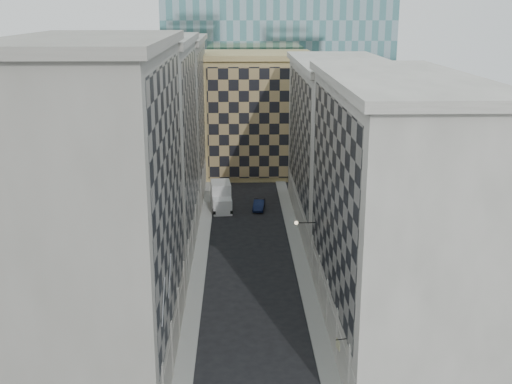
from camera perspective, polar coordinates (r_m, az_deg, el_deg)
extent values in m
cube|color=#959690|center=(67.49, -5.02, -6.09)|extent=(1.50, 100.00, 0.15)
cube|color=#959690|center=(67.68, 3.94, -6.00)|extent=(1.50, 100.00, 0.15)
cube|color=gray|center=(46.62, -13.72, -1.87)|extent=(10.00, 22.00, 23.00)
cube|color=gray|center=(45.41, -7.82, -0.06)|extent=(0.25, 19.36, 18.00)
cube|color=gray|center=(49.79, -7.40, -12.76)|extent=(0.45, 21.12, 3.20)
cube|color=gray|center=(44.51, -14.75, 12.80)|extent=(10.80, 22.80, 0.70)
cylinder|color=gray|center=(47.13, -7.94, -13.73)|extent=(0.90, 0.90, 4.40)
cylinder|color=gray|center=(51.95, -7.30, -10.71)|extent=(0.90, 0.90, 4.40)
cylinder|color=gray|center=(56.89, -6.78, -8.21)|extent=(0.90, 0.90, 4.40)
cube|color=gray|center=(67.68, -9.98, 3.49)|extent=(10.00, 22.00, 22.00)
cube|color=gray|center=(66.83, -5.88, 4.80)|extent=(0.25, 19.36, 17.00)
cube|color=gray|center=(69.80, -5.69, -4.00)|extent=(0.45, 21.12, 3.20)
cube|color=gray|center=(66.17, -10.46, 13.12)|extent=(10.80, 22.80, 0.70)
cylinder|color=gray|center=(61.92, -6.35, -6.11)|extent=(0.90, 0.90, 4.40)
cylinder|color=gray|center=(67.03, -5.99, -4.33)|extent=(0.90, 0.90, 4.40)
cylinder|color=gray|center=(72.19, -5.68, -2.80)|extent=(0.90, 0.90, 4.40)
cylinder|color=gray|center=(77.40, -5.41, -1.48)|extent=(0.90, 0.90, 4.40)
cube|color=gray|center=(89.19, -8.01, 6.28)|extent=(10.00, 22.00, 21.00)
cube|color=gray|center=(88.54, -4.88, 7.29)|extent=(0.25, 19.36, 16.00)
cube|color=gray|center=(90.73, -4.78, 0.79)|extent=(0.45, 21.12, 3.20)
cube|color=gray|center=(88.01, -8.29, 13.25)|extent=(10.80, 22.80, 0.70)
cylinder|color=gray|center=(82.65, -5.18, -0.33)|extent=(0.90, 0.90, 4.40)
cylinder|color=gray|center=(87.93, -4.98, 0.69)|extent=(0.90, 0.90, 4.40)
cylinder|color=gray|center=(93.23, -4.79, 1.59)|extent=(0.90, 0.90, 4.40)
cylinder|color=gray|center=(98.56, -4.63, 2.40)|extent=(0.90, 0.90, 4.40)
cube|color=#ADAA9F|center=(51.33, 12.17, -1.87)|extent=(10.00, 26.00, 20.00)
cube|color=gray|center=(49.95, 6.83, -0.31)|extent=(0.25, 22.88, 15.00)
cube|color=#ADAA9F|center=(53.60, 6.56, -10.51)|extent=(0.45, 24.96, 3.20)
cube|color=#ADAA9F|center=(49.19, 12.89, 9.68)|extent=(10.80, 26.80, 0.70)
cylinder|color=#ADAA9F|center=(44.38, 8.73, -15.82)|extent=(0.90, 0.90, 4.40)
cylinder|color=#ADAA9F|center=(48.80, 7.63, -12.60)|extent=(0.90, 0.90, 4.40)
cylinder|color=#ADAA9F|center=(53.35, 6.74, -9.93)|extent=(0.90, 0.90, 4.40)
cylinder|color=#ADAA9F|center=(58.02, 6.01, -7.68)|extent=(0.90, 0.90, 4.40)
cylinder|color=#ADAA9F|center=(62.77, 5.39, -5.77)|extent=(0.90, 0.90, 4.40)
cube|color=#ADAA9F|center=(77.05, 7.49, 3.99)|extent=(10.00, 28.00, 19.00)
cube|color=gray|center=(76.13, 3.89, 5.10)|extent=(0.25, 24.64, 14.00)
cube|color=#ADAA9F|center=(78.48, 3.82, -1.65)|extent=(0.45, 26.88, 3.20)
cube|color=#ADAA9F|center=(75.62, 7.77, 11.30)|extent=(10.80, 28.80, 0.70)
cube|color=tan|center=(101.77, 0.14, 6.80)|extent=(16.00, 14.00, 18.00)
cube|color=tan|center=(94.78, 0.28, 6.10)|extent=(15.20, 0.25, 16.50)
cube|color=tan|center=(100.67, 0.15, 12.08)|extent=(16.80, 14.80, 0.80)
cube|color=#2F2A24|center=(114.95, -1.09, 10.39)|extent=(6.00, 6.00, 28.00)
cylinder|color=gray|center=(40.65, -8.25, -9.62)|extent=(0.10, 2.33, 2.33)
cylinder|color=gray|center=(44.27, -7.68, -7.37)|extent=(0.10, 2.33, 2.33)
cylinder|color=black|center=(59.93, 4.46, -2.74)|extent=(1.80, 0.08, 0.08)
sphere|color=#FFE5B2|center=(59.84, 3.60, -2.75)|extent=(0.36, 0.36, 0.36)
cube|color=silver|center=(82.27, -3.02, -1.25)|extent=(2.61, 2.81, 1.96)
cube|color=silver|center=(84.77, -3.15, -0.22)|extent=(2.83, 4.12, 3.38)
cylinder|color=black|center=(81.54, -3.74, -1.78)|extent=(0.41, 1.00, 0.98)
cylinder|color=black|center=(81.66, -2.21, -1.73)|extent=(0.41, 1.00, 0.98)
cylinder|color=black|center=(86.32, -3.91, -0.76)|extent=(0.41, 1.00, 0.98)
cylinder|color=black|center=(86.43, -2.47, -0.72)|extent=(0.41, 1.00, 0.98)
imported|color=#101A3C|center=(83.69, 0.26, -1.16)|extent=(1.82, 4.08, 1.30)
cylinder|color=black|center=(44.29, 7.58, -12.86)|extent=(0.76, 0.20, 0.06)
cube|color=#C1BA8D|center=(44.45, 7.30, -13.30)|extent=(0.18, 0.67, 0.67)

